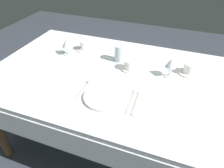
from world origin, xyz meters
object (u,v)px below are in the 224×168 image
object	(u,v)px
fork_outer	(83,88)
spoon_dessert	(137,100)
dinner_plate	(105,96)
coffee_cup_far	(130,64)
drink_tumbler	(119,54)
coffee_cup_right	(190,68)
spoon_soup	(132,98)
coffee_cup_left	(85,45)
wine_glass_left	(171,64)
wine_glass_centre	(67,44)

from	to	relation	value
fork_outer	spoon_dessert	distance (m)	0.36
dinner_plate	coffee_cup_far	bearing A→B (deg)	82.12
coffee_cup_far	drink_tumbler	bearing A→B (deg)	140.75
spoon_dessert	coffee_cup_right	world-z (taller)	coffee_cup_right
spoon_soup	spoon_dessert	distance (m)	0.03
fork_outer	drink_tumbler	world-z (taller)	drink_tumbler
dinner_plate	spoon_soup	world-z (taller)	dinner_plate
fork_outer	drink_tumbler	distance (m)	0.44
coffee_cup_left	coffee_cup_far	distance (m)	0.48
fork_outer	coffee_cup_right	world-z (taller)	coffee_cup_right
coffee_cup_right	wine_glass_left	distance (m)	0.17
coffee_cup_right	wine_glass_centre	world-z (taller)	wine_glass_centre
dinner_plate	coffee_cup_far	xyz separation A→B (m)	(0.05, 0.36, 0.03)
wine_glass_left	drink_tumbler	distance (m)	0.41
dinner_plate	wine_glass_centre	bearing A→B (deg)	140.73
wine_glass_left	drink_tumbler	world-z (taller)	wine_glass_left
drink_tumbler	coffee_cup_left	bearing A→B (deg)	167.96
dinner_plate	spoon_soup	bearing A→B (deg)	17.61
fork_outer	coffee_cup_left	bearing A→B (deg)	115.08
coffee_cup_far	coffee_cup_left	bearing A→B (deg)	159.85
coffee_cup_right	wine_glass_left	xyz separation A→B (m)	(-0.13, -0.09, 0.06)
spoon_dessert	wine_glass_centre	size ratio (longest dim) A/B	1.63
wine_glass_left	drink_tumbler	bearing A→B (deg)	168.05
dinner_plate	coffee_cup_far	distance (m)	0.37
spoon_dessert	wine_glass_left	bearing A→B (deg)	65.97
spoon_dessert	fork_outer	bearing A→B (deg)	-177.75
wine_glass_left	dinner_plate	bearing A→B (deg)	-132.11
spoon_soup	wine_glass_left	world-z (taller)	wine_glass_left
spoon_dessert	wine_glass_centre	xyz separation A→B (m)	(-0.68, 0.36, 0.09)
spoon_dessert	coffee_cup_far	distance (m)	0.35
wine_glass_centre	spoon_soup	bearing A→B (deg)	-28.47
coffee_cup_left	wine_glass_centre	world-z (taller)	wine_glass_centre
wine_glass_centre	coffee_cup_far	bearing A→B (deg)	-4.53
dinner_plate	coffee_cup_left	xyz separation A→B (m)	(-0.40, 0.52, 0.04)
spoon_soup	coffee_cup_left	world-z (taller)	coffee_cup_left
wine_glass_left	coffee_cup_left	bearing A→B (deg)	168.01
dinner_plate	spoon_dessert	xyz separation A→B (m)	(0.19, 0.05, -0.01)
coffee_cup_far	fork_outer	bearing A→B (deg)	-123.53
drink_tumbler	dinner_plate	bearing A→B (deg)	-81.98
wine_glass_centre	spoon_dessert	bearing A→B (deg)	-27.54
dinner_plate	coffee_cup_right	bearing A→B (deg)	44.69
spoon_dessert	wine_glass_left	distance (m)	0.37
fork_outer	coffee_cup_far	xyz separation A→B (m)	(0.22, 0.33, 0.04)
spoon_soup	drink_tumbler	distance (m)	0.46
coffee_cup_right	wine_glass_left	size ratio (longest dim) A/B	0.73
wine_glass_centre	drink_tumbler	distance (m)	0.43
spoon_soup	wine_glass_left	xyz separation A→B (m)	(0.18, 0.32, 0.10)
spoon_dessert	coffee_cup_left	size ratio (longest dim) A/B	2.22
coffee_cup_far	wine_glass_left	xyz separation A→B (m)	(0.28, 0.01, 0.06)
wine_glass_centre	wine_glass_left	distance (m)	0.83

